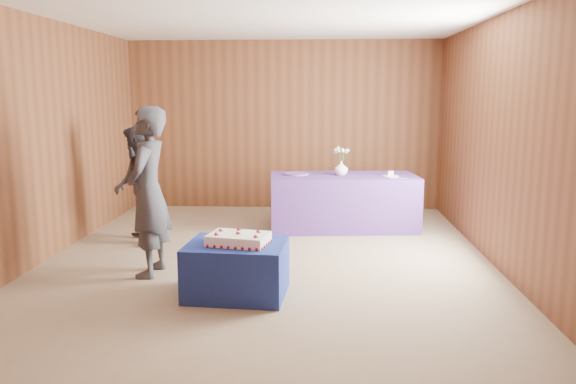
# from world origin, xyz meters

# --- Properties ---
(ground) EXTENTS (6.00, 6.00, 0.00)m
(ground) POSITION_xyz_m (0.00, 0.00, 0.00)
(ground) COLOR gray
(ground) RESTS_ON ground
(room_shell) EXTENTS (5.04, 6.04, 2.72)m
(room_shell) POSITION_xyz_m (0.00, 0.00, 1.80)
(room_shell) COLOR brown
(room_shell) RESTS_ON ground
(cake_table) EXTENTS (0.95, 0.76, 0.50)m
(cake_table) POSITION_xyz_m (-0.18, -1.12, 0.25)
(cake_table) COLOR #1B3198
(cake_table) RESTS_ON ground
(serving_table) EXTENTS (2.07, 1.07, 0.75)m
(serving_table) POSITION_xyz_m (0.91, 1.59, 0.38)
(serving_table) COLOR #462F83
(serving_table) RESTS_ON ground
(sheet_cake) EXTENTS (0.62, 0.48, 0.13)m
(sheet_cake) POSITION_xyz_m (-0.16, -1.16, 0.55)
(sheet_cake) COLOR white
(sheet_cake) RESTS_ON cake_table
(vase) EXTENTS (0.22, 0.22, 0.19)m
(vase) POSITION_xyz_m (0.88, 1.59, 0.85)
(vase) COLOR white
(vase) RESTS_ON serving_table
(flower_spray) EXTENTS (0.22, 0.22, 0.17)m
(flower_spray) POSITION_xyz_m (0.88, 1.59, 1.09)
(flower_spray) COLOR #2C6E31
(flower_spray) RESTS_ON vase
(platter) EXTENTS (0.36, 0.36, 0.02)m
(platter) POSITION_xyz_m (0.26, 1.61, 0.76)
(platter) COLOR #7353A7
(platter) RESTS_ON serving_table
(plate) EXTENTS (0.28, 0.28, 0.01)m
(plate) POSITION_xyz_m (1.55, 1.50, 0.76)
(plate) COLOR white
(plate) RESTS_ON serving_table
(cake_slice) EXTENTS (0.08, 0.07, 0.09)m
(cake_slice) POSITION_xyz_m (1.55, 1.50, 0.79)
(cake_slice) COLOR white
(cake_slice) RESTS_ON plate
(knife) EXTENTS (0.26, 0.07, 0.00)m
(knife) POSITION_xyz_m (1.66, 1.33, 0.75)
(knife) COLOR silver
(knife) RESTS_ON serving_table
(guest_left) EXTENTS (0.44, 0.65, 1.74)m
(guest_left) POSITION_xyz_m (-1.16, -0.56, 0.87)
(guest_left) COLOR #383943
(guest_left) RESTS_ON ground
(guest_right) EXTENTS (0.81, 0.89, 1.48)m
(guest_right) POSITION_xyz_m (-1.66, 0.63, 0.74)
(guest_right) COLOR #2F2E37
(guest_right) RESTS_ON ground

